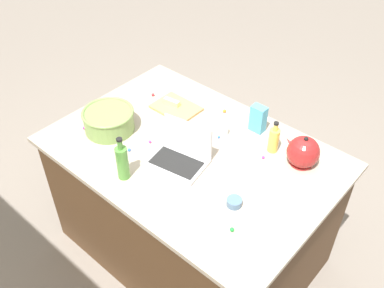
% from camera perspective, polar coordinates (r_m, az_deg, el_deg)
% --- Properties ---
extents(ground_plane, '(12.00, 12.00, 0.00)m').
position_cam_1_polar(ground_plane, '(3.19, 0.00, -13.05)').
color(ground_plane, slate).
extents(island_counter, '(1.62, 1.12, 0.90)m').
position_cam_1_polar(island_counter, '(2.84, 0.00, -7.66)').
color(island_counter, '#4C331E').
rests_on(island_counter, ground).
extents(laptop, '(0.34, 0.28, 0.22)m').
position_cam_1_polar(laptop, '(2.43, -1.46, -1.28)').
color(laptop, '#B7B7BC').
rests_on(laptop, island_counter).
extents(mixing_bowl_large, '(0.31, 0.31, 0.14)m').
position_cam_1_polar(mixing_bowl_large, '(2.67, -10.75, 3.10)').
color(mixing_bowl_large, '#72934C').
rests_on(mixing_bowl_large, island_counter).
extents(bottle_oil, '(0.06, 0.06, 0.20)m').
position_cam_1_polar(bottle_oil, '(2.51, 10.56, 0.58)').
color(bottle_oil, '#DBC64C').
rests_on(bottle_oil, island_counter).
extents(bottle_olive, '(0.07, 0.07, 0.27)m').
position_cam_1_polar(bottle_olive, '(2.32, -9.02, -2.30)').
color(bottle_olive, '#4C8C38').
rests_on(bottle_olive, island_counter).
extents(kettle, '(0.21, 0.18, 0.20)m').
position_cam_1_polar(kettle, '(2.46, 14.20, -1.05)').
color(kettle, maroon).
rests_on(kettle, island_counter).
extents(cutting_board, '(0.29, 0.21, 0.02)m').
position_cam_1_polar(cutting_board, '(2.83, -2.07, 4.70)').
color(cutting_board, tan).
rests_on(cutting_board, island_counter).
extents(butter_stick_left, '(0.11, 0.05, 0.04)m').
position_cam_1_polar(butter_stick_left, '(2.83, -2.64, 5.44)').
color(butter_stick_left, '#F4E58C').
rests_on(butter_stick_left, cutting_board).
extents(ramekin_small, '(0.08, 0.08, 0.04)m').
position_cam_1_polar(ramekin_small, '(2.63, 3.84, 1.82)').
color(ramekin_small, white).
rests_on(ramekin_small, island_counter).
extents(ramekin_medium, '(0.08, 0.08, 0.04)m').
position_cam_1_polar(ramekin_medium, '(2.22, 5.50, -7.52)').
color(ramekin_medium, slate).
rests_on(ramekin_medium, island_counter).
extents(candy_bag, '(0.09, 0.06, 0.17)m').
position_cam_1_polar(candy_bag, '(2.64, 8.56, 3.26)').
color(candy_bag, '#4CA5CC').
rests_on(candy_bag, island_counter).
extents(candy_0, '(0.02, 0.02, 0.02)m').
position_cam_1_polar(candy_0, '(2.74, -13.81, 2.05)').
color(candy_0, '#CC3399').
rests_on(candy_0, island_counter).
extents(candy_1, '(0.02, 0.02, 0.02)m').
position_cam_1_polar(candy_1, '(2.60, 3.49, 0.91)').
color(candy_1, blue).
rests_on(candy_1, island_counter).
extents(candy_2, '(0.02, 0.02, 0.02)m').
position_cam_1_polar(candy_2, '(2.49, 9.23, -1.73)').
color(candy_2, '#CC3399').
rests_on(candy_2, island_counter).
extents(candy_3, '(0.02, 0.02, 0.02)m').
position_cam_1_polar(candy_3, '(2.12, 5.22, -10.99)').
color(candy_3, green).
rests_on(candy_3, island_counter).
extents(candy_4, '(0.02, 0.02, 0.02)m').
position_cam_1_polar(candy_4, '(2.96, -5.08, 6.39)').
color(candy_4, red).
rests_on(candy_4, island_counter).
extents(candy_5, '(0.02, 0.02, 0.02)m').
position_cam_1_polar(candy_5, '(2.58, -5.48, 0.30)').
color(candy_5, '#CC3399').
rests_on(candy_5, island_counter).
extents(candy_6, '(0.02, 0.02, 0.02)m').
position_cam_1_polar(candy_6, '(2.80, 4.23, 4.27)').
color(candy_6, orange).
rests_on(candy_6, island_counter).
extents(candy_7, '(0.02, 0.02, 0.02)m').
position_cam_1_polar(candy_7, '(2.41, -8.45, -3.47)').
color(candy_7, yellow).
rests_on(candy_7, island_counter).
extents(candy_8, '(0.02, 0.02, 0.02)m').
position_cam_1_polar(candy_8, '(2.53, -8.16, -0.76)').
color(candy_8, blue).
rests_on(candy_8, island_counter).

